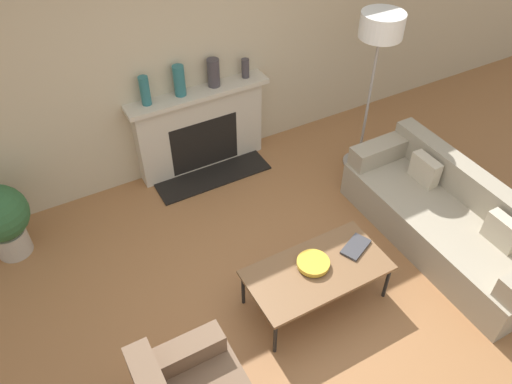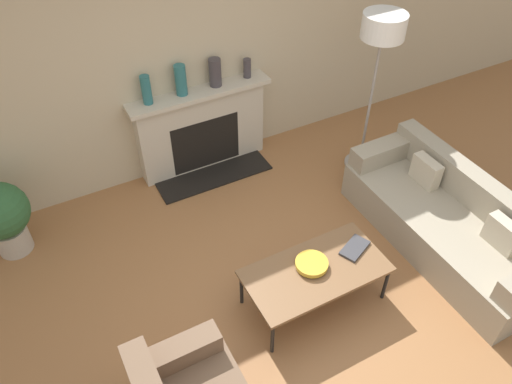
{
  "view_description": "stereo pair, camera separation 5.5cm",
  "coord_description": "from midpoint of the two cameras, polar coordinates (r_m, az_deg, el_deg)",
  "views": [
    {
      "loc": [
        -1.6,
        -2.09,
        3.77
      ],
      "look_at": [
        0.16,
        1.1,
        0.45
      ],
      "focal_mm": 35.0,
      "sensor_mm": 36.0,
      "label": 1
    },
    {
      "loc": [
        -1.55,
        -2.12,
        3.77
      ],
      "look_at": [
        0.16,
        1.1,
        0.45
      ],
      "focal_mm": 35.0,
      "sensor_mm": 36.0,
      "label": 2
    }
  ],
  "objects": [
    {
      "name": "ground_plane",
      "position": [
        4.6,
        4.65,
        -12.97
      ],
      "size": [
        18.0,
        18.0,
        0.0
      ],
      "primitive_type": "plane",
      "color": "#99663D"
    },
    {
      "name": "wall_back",
      "position": [
        5.32,
        -9.04,
        15.95
      ],
      "size": [
        18.0,
        0.06,
        2.9
      ],
      "color": "#BCAD8E",
      "rests_on": "ground_plane"
    },
    {
      "name": "fireplace",
      "position": [
        5.72,
        -6.58,
        6.98
      ],
      "size": [
        1.6,
        0.59,
        1.0
      ],
      "color": "beige",
      "rests_on": "ground_plane"
    },
    {
      "name": "couch",
      "position": [
        5.22,
        20.83,
        -3.02
      ],
      "size": [
        0.85,
        2.17,
        0.73
      ],
      "rotation": [
        0.0,
        0.0,
        -1.57
      ],
      "color": "#9E937F",
      "rests_on": "ground_plane"
    },
    {
      "name": "coffee_table",
      "position": [
        4.35,
        6.65,
        -8.98
      ],
      "size": [
        1.23,
        0.63,
        0.43
      ],
      "color": "brown",
      "rests_on": "ground_plane"
    },
    {
      "name": "bowl",
      "position": [
        4.32,
        6.19,
        -8.09
      ],
      "size": [
        0.28,
        0.28,
        0.06
      ],
      "color": "gold",
      "rests_on": "coffee_table"
    },
    {
      "name": "book",
      "position": [
        4.53,
        10.98,
        -6.18
      ],
      "size": [
        0.33,
        0.27,
        0.02
      ],
      "rotation": [
        0.0,
        0.0,
        0.42
      ],
      "color": "#38383D",
      "rests_on": "coffee_table"
    },
    {
      "name": "floor_lamp",
      "position": [
        5.3,
        13.62,
        16.58
      ],
      "size": [
        0.44,
        0.44,
        1.84
      ],
      "color": "gray",
      "rests_on": "ground_plane"
    },
    {
      "name": "mantel_vase_left",
      "position": [
        5.23,
        -12.88,
        11.21
      ],
      "size": [
        0.1,
        0.1,
        0.31
      ],
      "color": "#28666B",
      "rests_on": "fireplace"
    },
    {
      "name": "mantel_vase_center_left",
      "position": [
        5.32,
        -9.06,
        12.45
      ],
      "size": [
        0.12,
        0.12,
        0.33
      ],
      "color": "#28666B",
      "rests_on": "fireplace"
    },
    {
      "name": "mantel_vase_center_right",
      "position": [
        5.45,
        -5.18,
        13.42
      ],
      "size": [
        0.13,
        0.13,
        0.31
      ],
      "color": "#3D383D",
      "rests_on": "fireplace"
    },
    {
      "name": "mantel_vase_right",
      "position": [
        5.61,
        -1.51,
        13.96
      ],
      "size": [
        0.09,
        0.09,
        0.21
      ],
      "color": "#3D383D",
      "rests_on": "fireplace"
    },
    {
      "name": "potted_plant",
      "position": [
        5.24,
        -27.44,
        -2.66
      ],
      "size": [
        0.54,
        0.54,
        0.79
      ],
      "color": "#B2A899",
      "rests_on": "ground_plane"
    }
  ]
}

